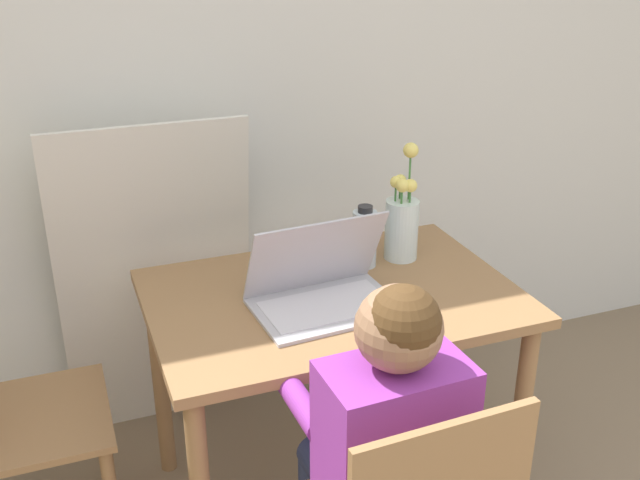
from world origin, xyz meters
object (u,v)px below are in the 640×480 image
Objects in this scene: flower_vase at (402,222)px; laptop at (322,286)px; person_seated at (381,436)px; chair_spare at (5,422)px; water_bottle at (365,238)px.

laptop is at bearing -149.63° from flower_vase.
person_seated is at bearing -100.00° from laptop.
water_bottle is at bearing -86.76° from chair_spare.
laptop is 0.28m from water_bottle.
chair_spare is 1.10m from water_bottle.
person_seated is at bearing -110.76° from water_bottle.
chair_spare is 0.90m from laptop.
chair_spare is 0.82× the size of person_seated.
laptop reaches higher than chair_spare.
laptop is at bearing -138.07° from water_bottle.
flower_vase is at bearing -121.27° from person_seated.
person_seated is at bearing -119.12° from flower_vase.
person_seated is 0.74m from water_bottle.
flower_vase reaches higher than water_bottle.
flower_vase reaches higher than chair_spare.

